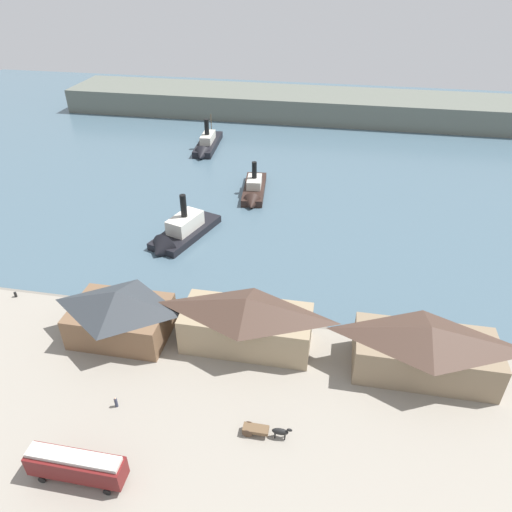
% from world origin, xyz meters
% --- Properties ---
extents(ground_plane, '(320.00, 320.00, 0.00)m').
position_xyz_m(ground_plane, '(0.00, 0.00, 0.00)').
color(ground_plane, '#476070').
extents(quay_promenade, '(110.00, 36.00, 1.20)m').
position_xyz_m(quay_promenade, '(0.00, -22.00, 0.60)').
color(quay_promenade, gray).
rests_on(quay_promenade, ground).
extents(seawall_edge, '(110.00, 0.80, 1.00)m').
position_xyz_m(seawall_edge, '(0.00, -3.60, 0.50)').
color(seawall_edge, slate).
rests_on(seawall_edge, ground).
extents(ferry_shed_west_terminal, '(14.36, 10.11, 8.06)m').
position_xyz_m(ferry_shed_west_terminal, '(-20.80, -10.59, 5.30)').
color(ferry_shed_west_terminal, brown).
rests_on(ferry_shed_west_terminal, quay_promenade).
extents(ferry_shed_east_terminal, '(19.03, 8.46, 8.42)m').
position_xyz_m(ferry_shed_east_terminal, '(-1.90, -9.16, 5.47)').
color(ferry_shed_east_terminal, '#998466').
rests_on(ferry_shed_east_terminal, quay_promenade).
extents(ferry_shed_customs_shed, '(19.22, 9.01, 8.06)m').
position_xyz_m(ferry_shed_customs_shed, '(22.98, -10.12, 5.29)').
color(ferry_shed_customs_shed, '#847056').
rests_on(ferry_shed_customs_shed, quay_promenade).
extents(street_tram, '(10.93, 2.69, 4.06)m').
position_xyz_m(street_tram, '(-15.90, -33.49, 3.59)').
color(street_tram, maroon).
rests_on(street_tram, quay_promenade).
extents(horse_cart, '(5.98, 1.38, 1.87)m').
position_xyz_m(horse_cart, '(3.36, -24.32, 2.13)').
color(horse_cart, brown).
rests_on(horse_cart, quay_promenade).
extents(pedestrian_by_tram, '(0.40, 0.40, 1.61)m').
position_xyz_m(pedestrian_by_tram, '(-16.08, -23.56, 1.93)').
color(pedestrian_by_tram, '#33384C').
rests_on(pedestrian_by_tram, quay_promenade).
extents(mooring_post_center_west, '(0.44, 0.44, 0.90)m').
position_xyz_m(mooring_post_center_west, '(-42.52, -5.31, 1.65)').
color(mooring_post_center_west, black).
rests_on(mooring_post_center_west, quay_promenade).
extents(ferry_departing_north, '(6.57, 21.18, 10.23)m').
position_xyz_m(ferry_departing_north, '(-30.22, 70.46, 1.44)').
color(ferry_departing_north, black).
rests_on(ferry_departing_north, ground).
extents(ferry_outer_harbor, '(6.71, 18.75, 9.22)m').
position_xyz_m(ferry_outer_harbor, '(-10.64, 42.45, 1.27)').
color(ferry_outer_harbor, black).
rests_on(ferry_outer_harbor, ground).
extents(ferry_moored_west, '(11.86, 19.64, 11.55)m').
position_xyz_m(ferry_moored_west, '(-21.84, 19.12, 1.47)').
color(ferry_moored_west, black).
rests_on(ferry_moored_west, ground).
extents(far_headland, '(180.00, 24.00, 8.00)m').
position_xyz_m(far_headland, '(0.00, 110.00, 4.00)').
color(far_headland, '#60665B').
rests_on(far_headland, ground).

